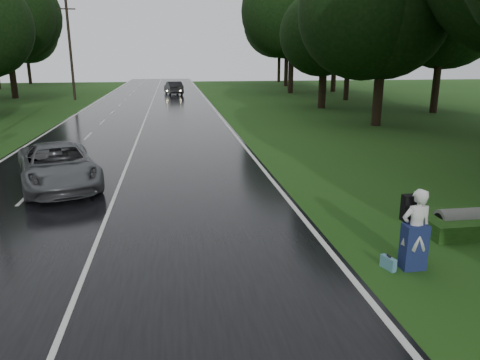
# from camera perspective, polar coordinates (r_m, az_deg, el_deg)

# --- Properties ---
(ground) EXTENTS (160.00, 160.00, 0.00)m
(ground) POSITION_cam_1_polar(r_m,az_deg,el_deg) (9.47, -20.72, -15.54)
(ground) COLOR #204815
(ground) RESTS_ON ground
(road) EXTENTS (12.00, 140.00, 0.04)m
(road) POSITION_cam_1_polar(r_m,az_deg,el_deg) (28.41, -12.60, 5.52)
(road) COLOR black
(road) RESTS_ON ground
(lane_center) EXTENTS (0.12, 140.00, 0.01)m
(lane_center) POSITION_cam_1_polar(r_m,az_deg,el_deg) (28.41, -12.60, 5.57)
(lane_center) COLOR silver
(lane_center) RESTS_ON road
(grey_car) EXTENTS (4.18, 6.08, 1.54)m
(grey_car) POSITION_cam_1_polar(r_m,az_deg,el_deg) (17.92, -21.96, 1.70)
(grey_car) COLOR #525457
(grey_car) RESTS_ON road
(far_car) EXTENTS (2.48, 5.03, 1.59)m
(far_car) POSITION_cam_1_polar(r_m,az_deg,el_deg) (58.12, -8.38, 11.41)
(far_car) COLOR black
(far_car) RESTS_ON road
(hitchhiker) EXTENTS (0.70, 0.63, 1.91)m
(hitchhiker) POSITION_cam_1_polar(r_m,az_deg,el_deg) (10.96, 21.18, -6.13)
(hitchhiker) COLOR silver
(hitchhiker) RESTS_ON ground
(suitcase) EXTENTS (0.24, 0.43, 0.30)m
(suitcase) POSITION_cam_1_polar(r_m,az_deg,el_deg) (11.01, 18.17, -9.91)
(suitcase) COLOR #558BA5
(suitcase) RESTS_ON ground
(culvert) EXTENTS (1.32, 0.66, 0.66)m
(culvert) POSITION_cam_1_polar(r_m,az_deg,el_deg) (14.04, 25.86, -5.83)
(culvert) COLOR slate
(culvert) RESTS_ON ground
(utility_pole_far) EXTENTS (1.80, 0.28, 10.48)m
(utility_pole_far) POSITION_cam_1_polar(r_m,az_deg,el_deg) (53.76, -20.06, 9.46)
(utility_pole_far) COLOR black
(utility_pole_far) RESTS_ON ground
(tree_left_f) EXTENTS (10.23, 10.23, 15.98)m
(tree_left_f) POSITION_cam_1_polar(r_m,az_deg,el_deg) (58.54, -26.43, 9.21)
(tree_left_f) COLOR black
(tree_left_f) RESTS_ON ground
(tree_right_d) EXTENTS (8.00, 8.00, 12.51)m
(tree_right_d) POSITION_cam_1_polar(r_m,az_deg,el_deg) (33.21, 16.71, 6.60)
(tree_right_d) COLOR black
(tree_right_d) RESTS_ON ground
(tree_right_e) EXTENTS (7.29, 7.29, 11.39)m
(tree_right_e) POSITION_cam_1_polar(r_m,az_deg,el_deg) (43.27, 10.22, 8.91)
(tree_right_e) COLOR black
(tree_right_e) RESTS_ON ground
(tree_right_f) EXTENTS (11.01, 11.01, 17.21)m
(tree_right_f) POSITION_cam_1_polar(r_m,az_deg,el_deg) (60.44, 6.35, 10.84)
(tree_right_f) COLOR black
(tree_right_f) RESTS_ON ground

